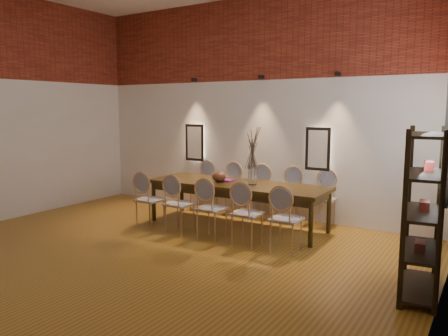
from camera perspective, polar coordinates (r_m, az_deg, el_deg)
The scene contains 25 objects.
floor at distance 5.75m, azimuth -13.59°, elevation -12.80°, with size 7.00×7.00×0.02m, color #9C6920.
wall_back at distance 8.25m, azimuth 4.03°, elevation 7.86°, with size 7.00×0.10×4.00m, color silver.
wall_right at distance 3.73m, azimuth 27.05°, elevation 7.03°, with size 0.10×7.00×4.00m, color silver.
brick_band_back at distance 8.28m, azimuth 3.88°, elevation 16.54°, with size 7.00×0.02×1.50m, color maroon.
niche_left at distance 8.88m, azimuth -3.74°, elevation 3.34°, with size 0.36×0.06×0.66m, color #FFEAC6.
niche_right at distance 7.66m, azimuth 12.24°, elevation 2.46°, with size 0.36×0.06×0.66m, color #FFEAC6.
spot_fixture_left at distance 8.85m, azimuth -3.93°, elevation 11.42°, with size 0.08×0.08×0.10m, color black.
spot_fixture_mid at distance 8.06m, azimuth 4.91°, elevation 11.76°, with size 0.08×0.08×0.10m, color black.
spot_fixture_right at distance 7.52m, azimuth 14.63°, elevation 11.82°, with size 0.08×0.08×0.10m, color black.
dining_table at distance 7.39m, azimuth 1.66°, elevation -4.83°, with size 3.08×0.99×0.75m, color #35240A.
chair_near_a at distance 7.44m, azimuth -9.63°, elevation -4.10°, with size 0.44×0.44×0.94m, color tan, non-canonical shape.
chair_near_b at distance 7.06m, azimuth -5.83°, elevation -4.67°, with size 0.44×0.44×0.94m, color tan, non-canonical shape.
chair_near_c at distance 6.72m, azimuth -1.61°, elevation -5.29°, with size 0.44×0.44×0.94m, color tan, non-canonical shape.
chair_near_d at distance 6.41m, azimuth 3.04°, elevation -5.93°, with size 0.44×0.44×0.94m, color tan, non-canonical shape.
chair_near_e at distance 6.16m, azimuth 8.13°, elevation -6.59°, with size 0.44×0.44×0.94m, color tan, non-canonical shape.
chair_far_a at distance 8.65m, azimuth -2.91°, elevation -2.32°, with size 0.44×0.44×0.94m, color tan, non-canonical shape.
chair_far_b at distance 8.33m, azimuth 0.61°, elevation -2.71°, with size 0.44×0.44×0.94m, color tan, non-canonical shape.
chair_far_c at distance 8.04m, azimuth 4.39°, elevation -3.12°, with size 0.44×0.44×0.94m, color tan, non-canonical shape.
chair_far_d at distance 7.78m, azimuth 8.45°, elevation -3.54°, with size 0.44×0.44×0.94m, color tan, non-canonical shape.
chair_far_e at distance 7.57m, azimuth 12.76°, elevation -3.97°, with size 0.44×0.44×0.94m, color tan, non-canonical shape.
vase at distance 7.15m, azimuth 3.74°, elevation -0.99°, with size 0.14×0.14×0.30m, color silver.
dried_branches at distance 7.09m, azimuth 3.77°, elevation 2.61°, with size 0.50×0.50×0.70m, color #453629, non-canonical shape.
bowl at distance 7.42m, azimuth -0.66°, elevation -1.12°, with size 0.24×0.24×0.18m, color #592D1B.
book at distance 7.51m, azimuth 0.19°, elevation -1.59°, with size 0.26×0.18×0.03m, color #8F2E84.
shelving_rack at distance 5.08m, azimuth 24.51°, elevation -5.34°, with size 0.38×1.00×1.80m, color black, non-canonical shape.
Camera 1 is at (3.90, -3.72, 2.00)m, focal length 35.00 mm.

